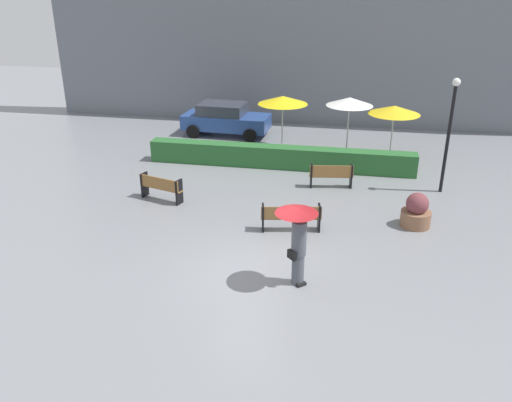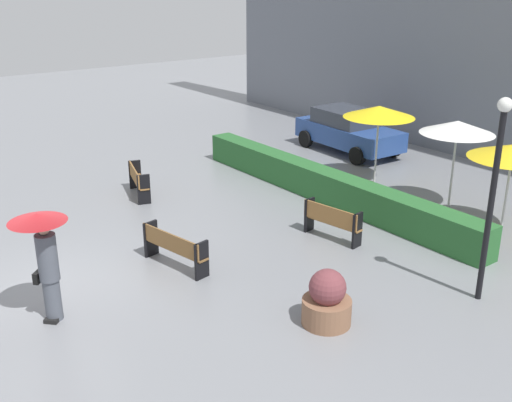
{
  "view_description": "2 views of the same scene",
  "coord_description": "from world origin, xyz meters",
  "px_view_note": "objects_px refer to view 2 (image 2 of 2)",
  "views": [
    {
      "loc": [
        2.39,
        -11.94,
        7.32
      ],
      "look_at": [
        -0.43,
        2.75,
        0.88
      ],
      "focal_mm": 36.9,
      "sensor_mm": 36.0,
      "label": 1
    },
    {
      "loc": [
        11.81,
        -3.42,
        6.23
      ],
      "look_at": [
        1.36,
        4.45,
        1.39
      ],
      "focal_mm": 43.16,
      "sensor_mm": 36.0,
      "label": 2
    }
  ],
  "objects_px": {
    "patio_umbrella_yellow": "(379,112)",
    "parked_car": "(348,130)",
    "bench_far_left": "(138,179)",
    "bench_back_row": "(332,220)",
    "patio_umbrella_white": "(457,127)",
    "pedestrian_with_umbrella": "(44,250)",
    "bench_mid_center": "(174,247)",
    "planter_pot": "(327,301)",
    "lamp_post": "(494,182)"
  },
  "relations": [
    {
      "from": "bench_back_row",
      "to": "pedestrian_with_umbrella",
      "type": "distance_m",
      "value": 6.97
    },
    {
      "from": "lamp_post",
      "to": "parked_car",
      "type": "bearing_deg",
      "value": 148.93
    },
    {
      "from": "lamp_post",
      "to": "bench_far_left",
      "type": "bearing_deg",
      "value": -164.45
    },
    {
      "from": "planter_pot",
      "to": "lamp_post",
      "type": "bearing_deg",
      "value": 69.7
    },
    {
      "from": "bench_far_left",
      "to": "parked_car",
      "type": "relative_size",
      "value": 0.38
    },
    {
      "from": "patio_umbrella_yellow",
      "to": "parked_car",
      "type": "distance_m",
      "value": 3.9
    },
    {
      "from": "bench_far_left",
      "to": "pedestrian_with_umbrella",
      "type": "height_order",
      "value": "pedestrian_with_umbrella"
    },
    {
      "from": "bench_mid_center",
      "to": "patio_umbrella_white",
      "type": "relative_size",
      "value": 0.74
    },
    {
      "from": "bench_far_left",
      "to": "parked_car",
      "type": "bearing_deg",
      "value": 88.5
    },
    {
      "from": "planter_pot",
      "to": "parked_car",
      "type": "relative_size",
      "value": 0.26
    },
    {
      "from": "bench_far_left",
      "to": "pedestrian_with_umbrella",
      "type": "bearing_deg",
      "value": -40.36
    },
    {
      "from": "bench_far_left",
      "to": "planter_pot",
      "type": "bearing_deg",
      "value": -2.84
    },
    {
      "from": "pedestrian_with_umbrella",
      "to": "patio_umbrella_white",
      "type": "bearing_deg",
      "value": 85.31
    },
    {
      "from": "pedestrian_with_umbrella",
      "to": "planter_pot",
      "type": "distance_m",
      "value": 5.34
    },
    {
      "from": "pedestrian_with_umbrella",
      "to": "planter_pot",
      "type": "xyz_separation_m",
      "value": [
        3.29,
        4.09,
        -0.97
      ]
    },
    {
      "from": "bench_far_left",
      "to": "lamp_post",
      "type": "distance_m",
      "value": 10.33
    },
    {
      "from": "lamp_post",
      "to": "pedestrian_with_umbrella",
      "type": "bearing_deg",
      "value": -121.62
    },
    {
      "from": "pedestrian_with_umbrella",
      "to": "bench_mid_center",
      "type": "bearing_deg",
      "value": 100.01
    },
    {
      "from": "lamp_post",
      "to": "bench_mid_center",
      "type": "bearing_deg",
      "value": -139.57
    },
    {
      "from": "lamp_post",
      "to": "patio_umbrella_yellow",
      "type": "height_order",
      "value": "lamp_post"
    },
    {
      "from": "bench_back_row",
      "to": "patio_umbrella_white",
      "type": "height_order",
      "value": "patio_umbrella_white"
    },
    {
      "from": "bench_back_row",
      "to": "pedestrian_with_umbrella",
      "type": "xyz_separation_m",
      "value": [
        -0.47,
        -6.89,
        0.93
      ]
    },
    {
      "from": "bench_mid_center",
      "to": "parked_car",
      "type": "bearing_deg",
      "value": 114.54
    },
    {
      "from": "bench_back_row",
      "to": "planter_pot",
      "type": "distance_m",
      "value": 3.98
    },
    {
      "from": "lamp_post",
      "to": "patio_umbrella_white",
      "type": "distance_m",
      "value": 5.2
    },
    {
      "from": "patio_umbrella_white",
      "to": "parked_car",
      "type": "distance_m",
      "value": 6.49
    },
    {
      "from": "bench_mid_center",
      "to": "pedestrian_with_umbrella",
      "type": "bearing_deg",
      "value": -79.99
    },
    {
      "from": "parked_car",
      "to": "bench_back_row",
      "type": "bearing_deg",
      "value": -47.63
    },
    {
      "from": "bench_back_row",
      "to": "parked_car",
      "type": "height_order",
      "value": "parked_car"
    },
    {
      "from": "patio_umbrella_white",
      "to": "lamp_post",
      "type": "bearing_deg",
      "value": -46.86
    },
    {
      "from": "parked_car",
      "to": "bench_far_left",
      "type": "bearing_deg",
      "value": -91.5
    },
    {
      "from": "bench_back_row",
      "to": "bench_far_left",
      "type": "distance_m",
      "value": 6.25
    },
    {
      "from": "pedestrian_with_umbrella",
      "to": "patio_umbrella_yellow",
      "type": "xyz_separation_m",
      "value": [
        -1.99,
        11.12,
        0.82
      ]
    },
    {
      "from": "lamp_post",
      "to": "parked_car",
      "type": "distance_m",
      "value": 11.27
    },
    {
      "from": "patio_umbrella_yellow",
      "to": "patio_umbrella_white",
      "type": "height_order",
      "value": "patio_umbrella_white"
    },
    {
      "from": "bench_mid_center",
      "to": "pedestrian_with_umbrella",
      "type": "height_order",
      "value": "pedestrian_with_umbrella"
    },
    {
      "from": "planter_pot",
      "to": "lamp_post",
      "type": "relative_size",
      "value": 0.27
    },
    {
      "from": "bench_mid_center",
      "to": "planter_pot",
      "type": "height_order",
      "value": "planter_pot"
    },
    {
      "from": "patio_umbrella_yellow",
      "to": "bench_back_row",
      "type": "bearing_deg",
      "value": -59.81
    },
    {
      "from": "patio_umbrella_white",
      "to": "parked_car",
      "type": "bearing_deg",
      "value": 161.87
    },
    {
      "from": "patio_umbrella_yellow",
      "to": "bench_far_left",
      "type": "bearing_deg",
      "value": -116.68
    },
    {
      "from": "pedestrian_with_umbrella",
      "to": "patio_umbrella_white",
      "type": "height_order",
      "value": "patio_umbrella_white"
    },
    {
      "from": "pedestrian_with_umbrella",
      "to": "planter_pot",
      "type": "bearing_deg",
      "value": 51.17
    },
    {
      "from": "planter_pot",
      "to": "bench_far_left",
      "type": "bearing_deg",
      "value": 177.16
    },
    {
      "from": "bench_mid_center",
      "to": "planter_pot",
      "type": "relative_size",
      "value": 1.69
    },
    {
      "from": "pedestrian_with_umbrella",
      "to": "lamp_post",
      "type": "height_order",
      "value": "lamp_post"
    },
    {
      "from": "bench_back_row",
      "to": "lamp_post",
      "type": "bearing_deg",
      "value": 4.94
    },
    {
      "from": "parked_car",
      "to": "planter_pot",
      "type": "bearing_deg",
      "value": -46.71
    },
    {
      "from": "bench_mid_center",
      "to": "lamp_post",
      "type": "relative_size",
      "value": 0.45
    },
    {
      "from": "planter_pot",
      "to": "patio_umbrella_white",
      "type": "distance_m",
      "value": 7.57
    }
  ]
}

